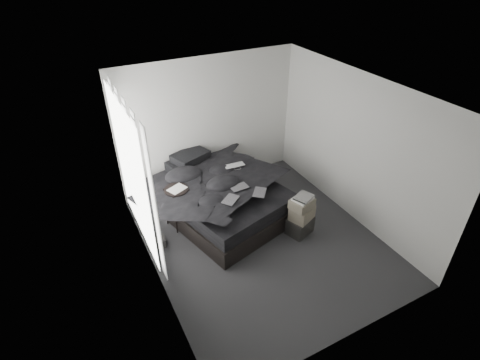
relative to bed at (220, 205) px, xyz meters
name	(u,v)px	position (x,y,z in m)	size (l,w,h in m)	color
floor	(262,240)	(0.30, -1.02, -0.16)	(3.60, 4.20, 0.01)	#2E2E30
ceiling	(268,92)	(0.30, -1.02, 2.44)	(3.60, 4.20, 0.01)	white
wall_back	(209,124)	(0.30, 1.08, 1.14)	(3.60, 0.01, 2.60)	silver
wall_front	(362,266)	(0.30, -3.12, 1.14)	(3.60, 0.01, 2.60)	silver
wall_left	(148,209)	(-1.50, -1.02, 1.14)	(0.01, 4.20, 2.60)	silver
wall_right	(355,149)	(2.10, -1.02, 1.14)	(0.01, 4.20, 2.60)	silver
window_left	(132,173)	(-1.48, -0.12, 1.19)	(0.02, 2.00, 2.30)	white
curtain_left	(136,176)	(-1.43, -0.12, 1.12)	(0.06, 2.12, 2.48)	white
bed	(220,205)	(0.00, 0.00, 0.00)	(1.79, 2.36, 0.32)	black
mattress	(220,192)	(0.00, 0.00, 0.29)	(1.72, 2.29, 0.25)	black
duvet	(222,181)	(0.01, -0.06, 0.55)	(1.74, 2.02, 0.28)	black
pillow_lower	(187,164)	(-0.29, 0.87, 0.49)	(0.71, 0.48, 0.16)	black
pillow_upper	(190,156)	(-0.20, 0.87, 0.65)	(0.66, 0.46, 0.15)	black
laptop	(236,163)	(0.41, 0.16, 0.70)	(0.38, 0.24, 0.03)	silver
comic_a	(230,195)	(-0.12, -0.68, 0.69)	(0.30, 0.19, 0.01)	black
comic_b	(239,182)	(0.17, -0.43, 0.70)	(0.30, 0.19, 0.01)	black
comic_c	(260,187)	(0.40, -0.72, 0.71)	(0.30, 0.19, 0.01)	black
side_stand	(178,207)	(-0.80, 0.01, 0.22)	(0.41, 0.41, 0.76)	black
papers	(177,189)	(-0.78, 0.00, 0.61)	(0.29, 0.22, 0.02)	white
floor_books	(160,241)	(-1.26, -0.34, -0.08)	(0.15, 0.22, 0.15)	black
box_lower	(300,225)	(0.97, -1.16, -0.01)	(0.42, 0.33, 0.31)	black
box_mid	(302,213)	(0.98, -1.16, 0.26)	(0.39, 0.31, 0.24)	#6B6354
box_upper	(302,204)	(0.96, -1.16, 0.46)	(0.37, 0.30, 0.16)	#6B6354
art_book_white	(303,199)	(0.97, -1.16, 0.56)	(0.32, 0.25, 0.03)	silver
art_book_snake	(304,197)	(0.98, -1.16, 0.59)	(0.31, 0.24, 0.03)	silver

